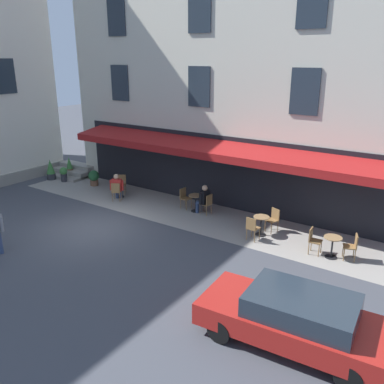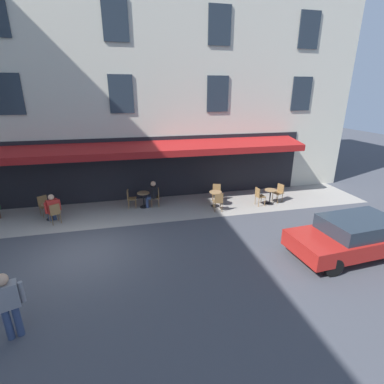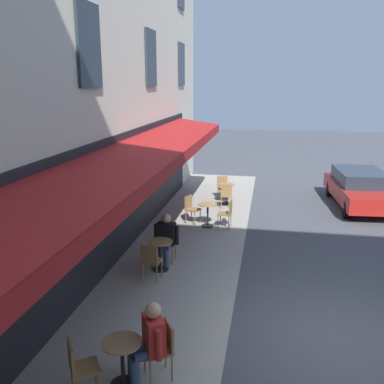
{
  "view_description": "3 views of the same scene",
  "coord_description": "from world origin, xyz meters",
  "px_view_note": "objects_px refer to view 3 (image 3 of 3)",
  "views": [
    {
      "loc": [
        -11.53,
        10.02,
        6.41
      ],
      "look_at": [
        -2.43,
        -3.31,
        1.02
      ],
      "focal_mm": 37.89,
      "sensor_mm": 36.0,
      "label": 1
    },
    {
      "loc": [
        -1.75,
        9.15,
        5.29
      ],
      "look_at": [
        -4.48,
        -2.61,
        0.99
      ],
      "focal_mm": 26.32,
      "sensor_mm": 36.0,
      "label": 2
    },
    {
      "loc": [
        6.94,
        -1.24,
        4.45
      ],
      "look_at": [
        -3.92,
        -3.23,
        1.59
      ],
      "focal_mm": 39.51,
      "sensor_mm": 36.0,
      "label": 3
    }
  ],
  "objects_px": {
    "cafe_table_mid_terrace": "(160,251)",
    "cafe_chair_wicker_corner_left": "(151,259)",
    "cafe_chair_wicker_near_door": "(223,186)",
    "parked_car_red": "(360,188)",
    "cafe_chair_wicker_back_row": "(227,212)",
    "seated_companion_in_red": "(149,339)",
    "cafe_chair_wicker_under_awning": "(226,194)",
    "cafe_chair_wicker_kerbside": "(163,345)",
    "cafe_table_near_entrance": "(208,212)",
    "cafe_chair_wicker_facing_street": "(191,207)",
    "cafe_table_streetside": "(122,357)",
    "cafe_chair_wicker_by_window": "(168,240)",
    "cafe_chair_wicker_corner_right": "(79,365)",
    "cafe_table_far_end": "(227,191)",
    "seated_patron_in_black": "(165,237)"
  },
  "relations": [
    {
      "from": "seated_patron_in_black",
      "to": "cafe_table_near_entrance",
      "type": "bearing_deg",
      "value": 168.01
    },
    {
      "from": "cafe_chair_wicker_back_row",
      "to": "seated_patron_in_black",
      "type": "xyz_separation_m",
      "value": [
        2.94,
        -1.27,
        0.15
      ]
    },
    {
      "from": "cafe_table_near_entrance",
      "to": "cafe_chair_wicker_near_door",
      "type": "distance_m",
      "value": 3.34
    },
    {
      "from": "cafe_chair_wicker_facing_street",
      "to": "cafe_chair_wicker_under_awning",
      "type": "bearing_deg",
      "value": 152.84
    },
    {
      "from": "cafe_table_mid_terrace",
      "to": "cafe_chair_wicker_under_awning",
      "type": "distance_m",
      "value": 5.63
    },
    {
      "from": "cafe_chair_wicker_under_awning",
      "to": "cafe_chair_wicker_near_door",
      "type": "relative_size",
      "value": 1.0
    },
    {
      "from": "cafe_table_near_entrance",
      "to": "cafe_chair_wicker_kerbside",
      "type": "relative_size",
      "value": 0.82
    },
    {
      "from": "cafe_table_streetside",
      "to": "parked_car_red",
      "type": "relative_size",
      "value": 0.17
    },
    {
      "from": "cafe_chair_wicker_facing_street",
      "to": "seated_companion_in_red",
      "type": "xyz_separation_m",
      "value": [
        7.52,
        0.75,
        0.14
      ]
    },
    {
      "from": "cafe_chair_wicker_kerbside",
      "to": "seated_companion_in_red",
      "type": "distance_m",
      "value": 0.26
    },
    {
      "from": "seated_companion_in_red",
      "to": "cafe_chair_wicker_corner_right",
      "type": "bearing_deg",
      "value": -57.39
    },
    {
      "from": "cafe_chair_wicker_near_door",
      "to": "parked_car_red",
      "type": "xyz_separation_m",
      "value": [
        0.08,
        5.08,
        0.16
      ]
    },
    {
      "from": "cafe_table_near_entrance",
      "to": "cafe_chair_wicker_corner_left",
      "type": "xyz_separation_m",
      "value": [
        4.05,
        -0.73,
        0.06
      ]
    },
    {
      "from": "cafe_table_mid_terrace",
      "to": "cafe_chair_wicker_near_door",
      "type": "height_order",
      "value": "cafe_chair_wicker_near_door"
    },
    {
      "from": "cafe_table_mid_terrace",
      "to": "cafe_chair_wicker_near_door",
      "type": "relative_size",
      "value": 0.82
    },
    {
      "from": "cafe_table_streetside",
      "to": "seated_patron_in_black",
      "type": "xyz_separation_m",
      "value": [
        -4.49,
        -0.44,
        0.2
      ]
    },
    {
      "from": "cafe_chair_wicker_back_row",
      "to": "seated_patron_in_black",
      "type": "distance_m",
      "value": 3.2
    },
    {
      "from": "cafe_chair_wicker_near_door",
      "to": "cafe_chair_wicker_by_window",
      "type": "bearing_deg",
      "value": -6.87
    },
    {
      "from": "cafe_table_near_entrance",
      "to": "cafe_table_mid_terrace",
      "type": "bearing_deg",
      "value": -11.05
    },
    {
      "from": "cafe_chair_wicker_by_window",
      "to": "parked_car_red",
      "type": "distance_m",
      "value": 8.39
    },
    {
      "from": "cafe_chair_wicker_kerbside",
      "to": "cafe_chair_wicker_under_awning",
      "type": "distance_m",
      "value": 9.28
    },
    {
      "from": "cafe_table_near_entrance",
      "to": "cafe_chair_wicker_facing_street",
      "type": "height_order",
      "value": "cafe_chair_wicker_facing_street"
    },
    {
      "from": "cafe_chair_wicker_under_awning",
      "to": "cafe_table_streetside",
      "type": "bearing_deg",
      "value": -3.41
    },
    {
      "from": "cafe_table_mid_terrace",
      "to": "cafe_chair_wicker_under_awning",
      "type": "bearing_deg",
      "value": 169.32
    },
    {
      "from": "cafe_chair_wicker_corner_left",
      "to": "cafe_table_streetside",
      "type": "xyz_separation_m",
      "value": [
        3.45,
        0.53,
        -0.06
      ]
    },
    {
      "from": "cafe_table_streetside",
      "to": "cafe_chair_wicker_corner_right",
      "type": "height_order",
      "value": "cafe_chair_wicker_corner_right"
    },
    {
      "from": "cafe_table_near_entrance",
      "to": "parked_car_red",
      "type": "relative_size",
      "value": 0.17
    },
    {
      "from": "cafe_chair_wicker_under_awning",
      "to": "seated_patron_in_black",
      "type": "relative_size",
      "value": 0.7
    },
    {
      "from": "cafe_chair_wicker_corner_right",
      "to": "parked_car_red",
      "type": "height_order",
      "value": "parked_car_red"
    },
    {
      "from": "cafe_table_mid_terrace",
      "to": "cafe_chair_wicker_corner_left",
      "type": "relative_size",
      "value": 0.82
    },
    {
      "from": "cafe_table_streetside",
      "to": "parked_car_red",
      "type": "xyz_separation_m",
      "value": [
        -10.75,
        5.39,
        0.22
      ]
    },
    {
      "from": "cafe_chair_wicker_kerbside",
      "to": "cafe_chair_wicker_under_awning",
      "type": "xyz_separation_m",
      "value": [
        -9.28,
        0.03,
        0.0
      ]
    },
    {
      "from": "cafe_chair_wicker_kerbside",
      "to": "seated_companion_in_red",
      "type": "relative_size",
      "value": 0.71
    },
    {
      "from": "cafe_chair_wicker_back_row",
      "to": "cafe_table_near_entrance",
      "type": "bearing_deg",
      "value": -95.62
    },
    {
      "from": "cafe_chair_wicker_back_row",
      "to": "cafe_chair_wicker_under_awning",
      "type": "bearing_deg",
      "value": -173.34
    },
    {
      "from": "cafe_chair_wicker_corner_left",
      "to": "parked_car_red",
      "type": "distance_m",
      "value": 9.4
    },
    {
      "from": "cafe_chair_wicker_under_awning",
      "to": "cafe_table_far_end",
      "type": "bearing_deg",
      "value": -175.54
    },
    {
      "from": "cafe_chair_wicker_facing_street",
      "to": "cafe_chair_wicker_kerbside",
      "type": "bearing_deg",
      "value": 7.18
    },
    {
      "from": "cafe_chair_wicker_near_door",
      "to": "parked_car_red",
      "type": "distance_m",
      "value": 5.08
    },
    {
      "from": "cafe_table_near_entrance",
      "to": "cafe_table_streetside",
      "type": "distance_m",
      "value": 7.5
    },
    {
      "from": "cafe_chair_wicker_back_row",
      "to": "seated_companion_in_red",
      "type": "bearing_deg",
      "value": -3.7
    },
    {
      "from": "cafe_chair_wicker_by_window",
      "to": "cafe_table_streetside",
      "type": "distance_m",
      "value": 4.73
    },
    {
      "from": "cafe_table_streetside",
      "to": "cafe_table_near_entrance",
      "type": "bearing_deg",
      "value": 178.49
    },
    {
      "from": "cafe_chair_wicker_corner_right",
      "to": "cafe_table_far_end",
      "type": "height_order",
      "value": "cafe_chair_wicker_corner_right"
    },
    {
      "from": "cafe_chair_wicker_corner_right",
      "to": "seated_patron_in_black",
      "type": "bearing_deg",
      "value": 179.01
    },
    {
      "from": "seated_companion_in_red",
      "to": "cafe_table_streetside",
      "type": "bearing_deg",
      "value": -59.48
    },
    {
      "from": "cafe_chair_wicker_kerbside",
      "to": "parked_car_red",
      "type": "height_order",
      "value": "parked_car_red"
    },
    {
      "from": "cafe_table_far_end",
      "to": "seated_patron_in_black",
      "type": "bearing_deg",
      "value": -9.53
    },
    {
      "from": "cafe_chair_wicker_near_door",
      "to": "cafe_chair_wicker_under_awning",
      "type": "bearing_deg",
      "value": 11.99
    },
    {
      "from": "cafe_chair_wicker_back_row",
      "to": "cafe_chair_wicker_kerbside",
      "type": "relative_size",
      "value": 1.0
    }
  ]
}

